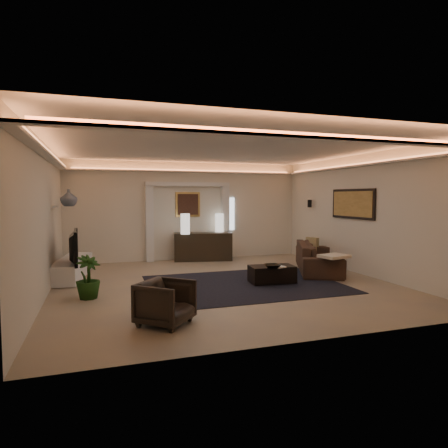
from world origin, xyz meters
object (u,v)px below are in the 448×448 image
object	(u,v)px
coffee_table	(272,274)
armchair	(165,303)
sofa	(318,257)
console	(203,247)

from	to	relation	value
coffee_table	armchair	xyz separation A→B (m)	(-2.65, -1.99, 0.12)
sofa	coffee_table	distance (m)	1.95
console	armchair	world-z (taller)	console
console	sofa	bearing A→B (deg)	-35.47
console	armchair	xyz separation A→B (m)	(-2.01, -5.38, -0.08)
console	sofa	world-z (taller)	console
console	sofa	xyz separation A→B (m)	(2.35, -2.48, -0.05)
console	armchair	distance (m)	5.74
armchair	console	bearing A→B (deg)	20.81
coffee_table	armchair	bearing A→B (deg)	-139.16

